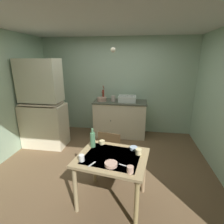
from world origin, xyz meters
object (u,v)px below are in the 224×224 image
sink_basin (127,99)px  chair_far_side (111,151)px  serving_bowl_wide (134,148)px  hand_pump (103,94)px  mug_dark (139,152)px  mixing_bowl_counter (102,99)px  hutch_cabinet (43,107)px  dining_table (112,163)px  glass_bottle (93,139)px

sink_basin → chair_far_side: bearing=-94.6°
sink_basin → serving_bowl_wide: 2.13m
hand_pump → mug_dark: 2.49m
sink_basin → serving_bowl_wide: (0.25, -2.10, -0.26)m
mixing_bowl_counter → mug_dark: size_ratio=2.81×
hutch_cabinet → sink_basin: size_ratio=4.55×
mixing_bowl_counter → dining_table: bearing=-74.8°
hand_pump → sink_basin: bearing=-4.1°
hand_pump → mixing_bowl_counter: (-0.02, -0.10, -0.12)m
dining_table → serving_bowl_wide: serving_bowl_wide is taller
mixing_bowl_counter → sink_basin: bearing=4.4°
dining_table → mug_dark: bearing=17.4°
sink_basin → mug_dark: (0.32, -2.23, -0.24)m
chair_far_side → mug_dark: bearing=-47.9°
mixing_bowl_counter → dining_table: (0.62, -2.29, -0.36)m
hutch_cabinet → chair_far_side: size_ratio=2.36×
dining_table → glass_bottle: bearing=145.2°
hutch_cabinet → serving_bowl_wide: 2.45m
hutch_cabinet → mug_dark: size_ratio=23.24×
sink_basin → mixing_bowl_counter: 0.66m
hand_pump → serving_bowl_wide: hand_pump is taller
sink_basin → hand_pump: size_ratio=1.13×
sink_basin → dining_table: bearing=-90.8°
hutch_cabinet → hand_pump: bearing=36.6°
dining_table → glass_bottle: glass_bottle is taller
hutch_cabinet → sink_basin: (1.85, 0.86, 0.08)m
mixing_bowl_counter → serving_bowl_wide: 2.25m
sink_basin → serving_bowl_wide: size_ratio=3.84×
sink_basin → mixing_bowl_counter: bearing=-175.6°
mixing_bowl_counter → glass_bottle: (0.30, -2.06, -0.13)m
hand_pump → dining_table: size_ratio=0.38×
glass_bottle → hutch_cabinet: bearing=140.0°
serving_bowl_wide → glass_bottle: glass_bottle is taller
dining_table → mug_dark: (0.35, 0.11, 0.15)m
sink_basin → glass_bottle: size_ratio=1.51×
hutch_cabinet → hand_pump: hutch_cabinet is taller
dining_table → glass_bottle: (-0.32, 0.23, 0.23)m
chair_far_side → mug_dark: 0.75m
dining_table → mixing_bowl_counter: bearing=105.2°
chair_far_side → mixing_bowl_counter: bearing=107.2°
hutch_cabinet → mug_dark: hutch_cabinet is taller
mixing_bowl_counter → mug_dark: mixing_bowl_counter is taller
dining_table → chair_far_side: chair_far_side is taller
hutch_cabinet → dining_table: 2.37m
mug_dark → sink_basin: bearing=98.1°
hand_pump → glass_bottle: 2.19m
sink_basin → hand_pump: (-0.64, 0.05, 0.09)m
sink_basin → hand_pump: bearing=175.9°
mixing_bowl_counter → chair_far_side: bearing=-72.8°
mixing_bowl_counter → chair_far_side: 1.83m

